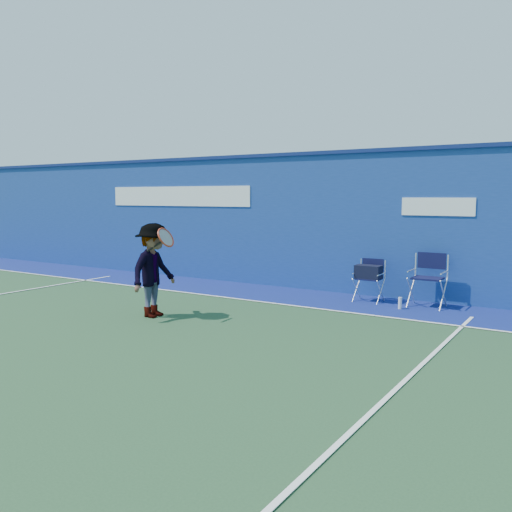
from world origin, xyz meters
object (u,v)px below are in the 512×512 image
Objects in this scene: water_bottle at (400,303)px; tennis_player at (154,270)px; directors_chair_right at (427,290)px; directors_chair_left at (369,284)px.

tennis_player is at bearing -139.97° from water_bottle.
water_bottle is (-0.37, -0.49, -0.21)m from directors_chair_right.
directors_chair_left is 3.74× the size of water_bottle.
water_bottle is at bearing -27.36° from directors_chair_left.
directors_chair_right is 4.50× the size of water_bottle.
tennis_player reaches higher than directors_chair_right.
tennis_player is at bearing -129.17° from directors_chair_left.
tennis_player is (-3.46, -2.90, 0.71)m from water_bottle.
water_bottle is 4.57m from tennis_player.
directors_chair_right is at bearing 4.58° from directors_chair_left.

